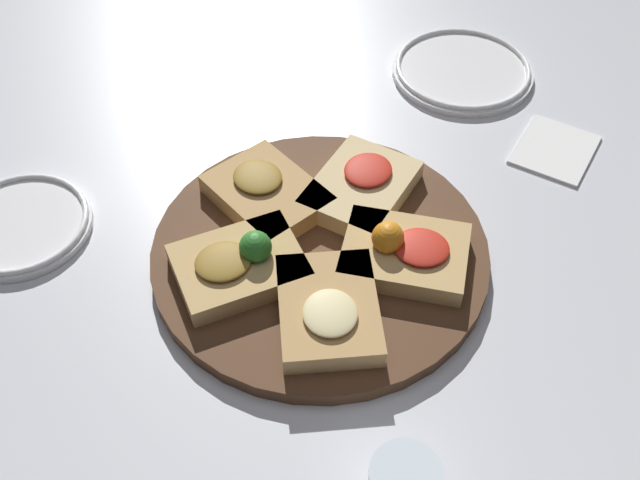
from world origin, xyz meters
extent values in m
plane|color=silver|center=(0.00, 0.00, 0.00)|extent=(3.00, 3.00, 0.00)
cylinder|color=#51331E|center=(0.00, 0.00, 0.01)|extent=(0.41, 0.41, 0.02)
cube|color=tan|center=(0.03, -0.10, 0.03)|extent=(0.15, 0.17, 0.03)
ellipsoid|color=red|center=(0.04, -0.12, 0.05)|extent=(0.08, 0.08, 0.01)
sphere|color=orange|center=(0.03, -0.08, 0.06)|extent=(0.04, 0.04, 0.04)
cube|color=#E5C689|center=(0.10, 0.00, 0.03)|extent=(0.15, 0.11, 0.03)
ellipsoid|color=red|center=(0.12, 0.00, 0.05)|extent=(0.07, 0.06, 0.01)
cube|color=tan|center=(0.03, 0.10, 0.03)|extent=(0.15, 0.17, 0.03)
ellipsoid|color=olive|center=(0.04, 0.12, 0.05)|extent=(0.08, 0.08, 0.01)
cube|color=tan|center=(-0.08, 0.06, 0.03)|extent=(0.18, 0.18, 0.03)
ellipsoid|color=olive|center=(-0.10, 0.07, 0.05)|extent=(0.09, 0.09, 0.01)
sphere|color=#2D7A28|center=(-0.07, 0.05, 0.06)|extent=(0.04, 0.04, 0.04)
cube|color=tan|center=(-0.08, -0.06, 0.03)|extent=(0.18, 0.17, 0.03)
ellipsoid|color=beige|center=(-0.10, -0.07, 0.05)|extent=(0.09, 0.09, 0.01)
cylinder|color=white|center=(-0.15, 0.36, 0.01)|extent=(0.18, 0.18, 0.01)
torus|color=white|center=(-0.15, 0.36, 0.01)|extent=(0.18, 0.18, 0.01)
cylinder|color=white|center=(0.44, 0.00, 0.01)|extent=(0.22, 0.22, 0.01)
torus|color=white|center=(0.44, 0.00, 0.01)|extent=(0.21, 0.21, 0.01)
cube|color=white|center=(0.34, -0.19, 0.00)|extent=(0.12, 0.10, 0.01)
camera|label=1|loc=(-0.51, -0.30, 0.71)|focal=42.00mm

